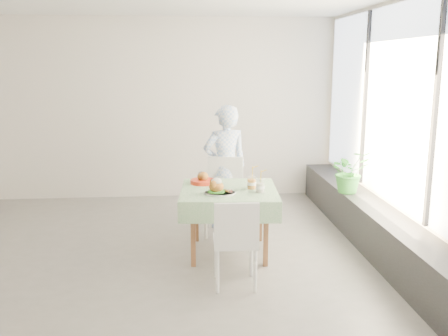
{
  "coord_description": "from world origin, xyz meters",
  "views": [
    {
      "loc": [
        0.62,
        -5.34,
        2.1
      ],
      "look_at": [
        1.07,
        0.02,
        0.97
      ],
      "focal_mm": 40.0,
      "sensor_mm": 36.0,
      "label": 1
    }
  ],
  "objects": [
    {
      "name": "window_pane",
      "position": [
        2.97,
        0.0,
        1.65
      ],
      "size": [
        0.01,
        4.8,
        2.18
      ],
      "primitive_type": "cube",
      "color": "#D1E0F9",
      "rests_on": "ground"
    },
    {
      "name": "potted_plant",
      "position": [
        2.7,
        0.62,
        0.77
      ],
      "size": [
        0.55,
        0.5,
        0.54
      ],
      "primitive_type": "imported",
      "rotation": [
        0.0,
        0.0,
        0.17
      ],
      "color": "#2E7928",
      "rests_on": "window_ledge"
    },
    {
      "name": "main_dish",
      "position": [
        0.99,
        -0.23,
        0.8
      ],
      "size": [
        0.34,
        0.34,
        0.17
      ],
      "color": "white",
      "rests_on": "cafe_table"
    },
    {
      "name": "chair_near",
      "position": [
        1.1,
        -0.88,
        0.27
      ],
      "size": [
        0.42,
        0.42,
        0.87
      ],
      "color": "white",
      "rests_on": "ground"
    },
    {
      "name": "window_ledge",
      "position": [
        2.8,
        0.0,
        0.25
      ],
      "size": [
        0.4,
        4.8,
        0.5
      ],
      "primitive_type": "cube",
      "color": "black",
      "rests_on": "ground"
    },
    {
      "name": "wall_right",
      "position": [
        3.0,
        0.0,
        1.4
      ],
      "size": [
        0.02,
        5.0,
        2.8
      ],
      "primitive_type": "cube",
      "color": "silver",
      "rests_on": "ground"
    },
    {
      "name": "juice_cup_lemonade",
      "position": [
        1.44,
        -0.2,
        0.81
      ],
      "size": [
        0.1,
        0.1,
        0.28
      ],
      "color": "white",
      "rests_on": "cafe_table"
    },
    {
      "name": "floor",
      "position": [
        0.0,
        0.0,
        0.0
      ],
      "size": [
        6.0,
        6.0,
        0.0
      ],
      "primitive_type": "plane",
      "color": "#605E5B",
      "rests_on": "ground"
    },
    {
      "name": "juice_cup_orange",
      "position": [
        1.37,
        -0.04,
        0.81
      ],
      "size": [
        0.11,
        0.11,
        0.3
      ],
      "color": "white",
      "rests_on": "cafe_table"
    },
    {
      "name": "wall_back",
      "position": [
        0.0,
        2.5,
        1.4
      ],
      "size": [
        6.0,
        0.02,
        2.8
      ],
      "primitive_type": "cube",
      "color": "silver",
      "rests_on": "ground"
    },
    {
      "name": "diner",
      "position": [
        1.16,
        0.89,
        0.8
      ],
      "size": [
        0.66,
        0.52,
        1.59
      ],
      "primitive_type": "imported",
      "rotation": [
        0.0,
        0.0,
        3.4
      ],
      "color": "#92B5EA",
      "rests_on": "ground"
    },
    {
      "name": "cafe_table",
      "position": [
        1.12,
        -0.03,
        0.46
      ],
      "size": [
        1.11,
        1.11,
        0.74
      ],
      "color": "brown",
      "rests_on": "ground"
    },
    {
      "name": "wall_front",
      "position": [
        0.0,
        -2.5,
        1.4
      ],
      "size": [
        6.0,
        0.02,
        2.8
      ],
      "primitive_type": "cube",
      "color": "silver",
      "rests_on": "ground"
    },
    {
      "name": "chair_far",
      "position": [
        1.11,
        0.63,
        0.29
      ],
      "size": [
        0.53,
        0.53,
        0.95
      ],
      "color": "white",
      "rests_on": "ground"
    },
    {
      "name": "second_dish",
      "position": [
        0.84,
        0.25,
        0.78
      ],
      "size": [
        0.29,
        0.29,
        0.14
      ],
      "color": "#B52812",
      "rests_on": "cafe_table"
    }
  ]
}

